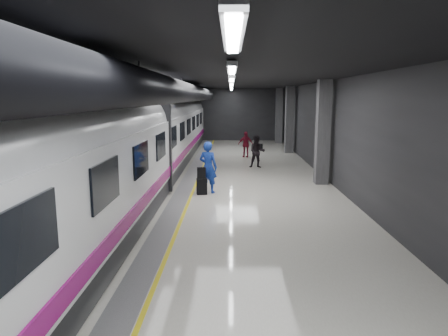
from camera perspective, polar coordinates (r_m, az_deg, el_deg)
ground at (r=15.78m, az=-1.14°, el=-3.69°), size 40.00×40.00×0.00m
platform_hall at (r=16.30m, az=-2.08°, el=9.31°), size 10.02×40.02×4.51m
train at (r=15.87m, az=-12.98°, el=3.73°), size 3.05×38.00×4.05m
traveler_main at (r=15.79m, az=-2.28°, el=0.11°), size 0.87×0.73×2.05m
suitcase_main at (r=15.62m, az=-3.19°, el=-2.64°), size 0.44×0.33×0.64m
shoulder_bag at (r=15.50m, az=-3.25°, el=-0.70°), size 0.35×0.22×0.44m
traveler_far_a at (r=21.52m, az=4.75°, el=2.33°), size 0.87×0.69×1.74m
traveler_far_b at (r=25.43m, az=3.10°, el=3.40°), size 1.02×0.63×1.62m
suitcase_far at (r=29.00m, az=5.25°, el=3.03°), size 0.34×0.25×0.45m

